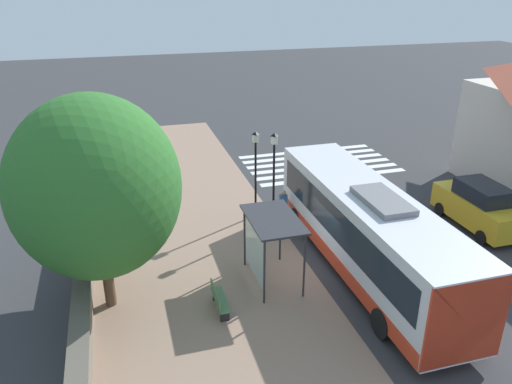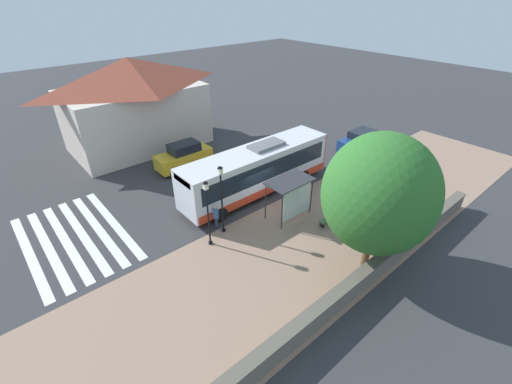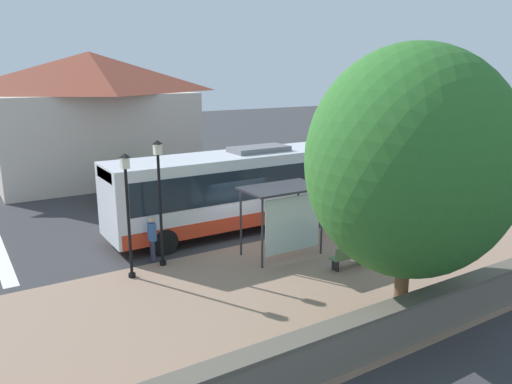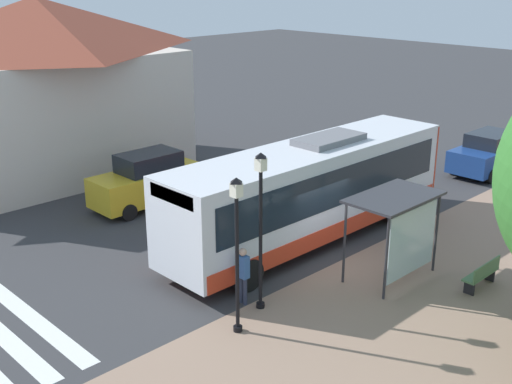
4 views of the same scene
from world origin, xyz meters
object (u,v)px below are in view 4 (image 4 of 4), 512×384
Objects in this scene: bus at (311,189)px; bench at (482,274)px; pedestrian at (243,271)px; parked_car_far_lane at (148,180)px; street_lamp_near at (261,219)px; street_lamp_far at (237,243)px; parked_car_behind_bus at (489,153)px; bus_shelter at (398,212)px.

bus is 7.61× the size of bench.
parked_car_far_lane reaches higher than pedestrian.
pedestrian reaches higher than bench.
street_lamp_far is (-0.47, 1.29, -0.15)m from street_lamp_near.
pedestrian is 8.93m from parked_car_far_lane.
parked_car_behind_bus is at bearing -84.26° from street_lamp_near.
pedestrian is at bearing 161.91° from parked_car_far_lane.
bus_shelter is at bearing 30.89° from bench.
street_lamp_near reaches higher than parked_car_far_lane.
street_lamp_near is at bearing 95.74° from parked_car_behind_bus.
bus reaches higher than bench.
bus_shelter reaches higher than parked_car_behind_bus.
bus_shelter is at bearing -110.26° from street_lamp_near.
bus_shelter reaches higher than pedestrian.
bus_shelter is 12.79m from parked_car_behind_bus.
street_lamp_far is at bearing 114.44° from bus.
bus is 5.20m from street_lamp_near.
street_lamp_far is (-2.69, 5.92, 0.67)m from bus.
bench is 12.26m from parked_car_behind_bus.
street_lamp_near is 16.69m from parked_car_behind_bus.
street_lamp_near is 1.06× the size of street_lamp_far.
bus is 6.90× the size of pedestrian.
street_lamp_near is 1.02× the size of parked_car_behind_bus.
parked_car_far_lane is (10.57, 1.59, -1.16)m from bus_shelter.
bus is 6.54m from street_lamp_far.
pedestrian is at bearing 64.47° from bus_shelter.
street_lamp_far is (3.27, 6.81, 2.05)m from bench.
bus is 2.66× the size of parked_car_behind_bus.
bus is 5.15m from pedestrian.
street_lamp_far is (1.08, 5.49, 0.33)m from bus_shelter.
pedestrian is 0.38× the size of street_lamp_near.
bus_shelter is at bearing 173.53° from bus.
parked_car_behind_bus is (5.40, -11.00, 0.45)m from bench.
street_lamp_far is 18.00m from parked_car_behind_bus.
street_lamp_near is at bearing 115.65° from bus.
parked_car_far_lane is at bearing -16.15° from street_lamp_near.
parked_car_behind_bus is 15.73m from parked_car_far_lane.
street_lamp_near reaches higher than bus.
parked_car_far_lane is (12.76, 2.90, 0.56)m from bench.
bus reaches higher than pedestrian.
bus_shelter is at bearing -101.12° from street_lamp_far.
parked_car_behind_bus is 0.97× the size of parked_car_far_lane.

